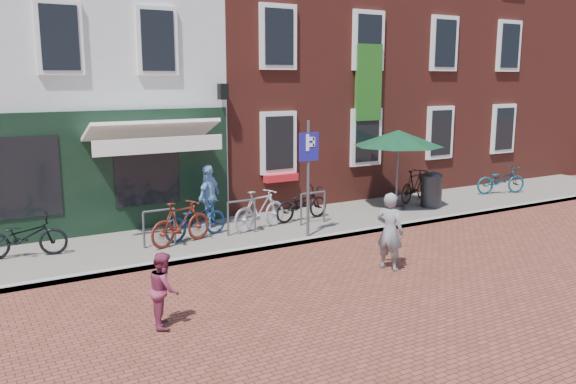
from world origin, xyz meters
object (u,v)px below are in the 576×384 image
bicycle_3 (260,210)px  bicycle_5 (415,186)px  boy (164,289)px  litter_bin (432,187)px  parasol (398,135)px  bicycle_1 (181,223)px  bicycle_2 (195,219)px  woman (390,231)px  cafe_person (209,196)px  bicycle_6 (501,180)px  bicycle_0 (24,236)px  bicycle_4 (302,204)px  parking_sign (309,163)px

bicycle_3 → bicycle_5: bearing=-98.7°
boy → litter_bin: bearing=-50.6°
parasol → bicycle_1: parasol is taller
bicycle_1 → bicycle_2: bearing=-73.3°
woman → cafe_person: 4.97m
woman → bicycle_5: woman is taller
bicycle_1 → litter_bin: bearing=-106.9°
bicycle_3 → bicycle_6: (8.76, 0.15, -0.05)m
boy → bicycle_1: size_ratio=0.72×
bicycle_0 → bicycle_2: (3.59, -0.38, 0.00)m
woman → bicycle_0: (-6.14, 4.20, -0.24)m
boy → bicycle_1: bearing=-7.7°
bicycle_2 → bicycle_3: bicycle_3 is taller
bicycle_0 → bicycle_5: bicycle_5 is taller
bicycle_4 → bicycle_6: bearing=-99.0°
boy → cafe_person: cafe_person is taller
bicycle_5 → bicycle_2: bearing=73.7°
boy → bicycle_4: boy is taller
parking_sign → woman: bearing=-85.0°
cafe_person → boy: bearing=21.6°
bicycle_3 → bicycle_5: 5.53m
boy → bicycle_3: size_ratio=0.72×
cafe_person → bicycle_0: bearing=-33.1°
woman → bicycle_5: 6.34m
woman → bicycle_0: woman is taller
bicycle_0 → bicycle_6: size_ratio=1.00×
bicycle_3 → parasol: bearing=-102.9°
boy → bicycle_4: size_ratio=0.69×
litter_bin → bicycle_6: 3.32m
litter_bin → bicycle_1: size_ratio=0.67×
cafe_person → bicycle_1: size_ratio=0.97×
woman → bicycle_2: size_ratio=0.93×
woman → boy: bearing=73.7°
parking_sign → bicycle_0: bearing=165.1°
woman → bicycle_6: size_ratio=0.93×
woman → cafe_person: bearing=1.2°
bicycle_0 → bicycle_4: same height
boy → bicycle_5: boy is taller
bicycle_5 → woman: bearing=112.7°
bicycle_5 → parking_sign: bearing=89.0°
bicycle_2 → bicycle_6: same height
bicycle_1 → bicycle_2: size_ratio=0.97×
litter_bin → woman: size_ratio=0.70×
boy → woman: bearing=-69.1°
litter_bin → bicycle_1: 7.58m
bicycle_5 → bicycle_6: bicycle_5 is taller
bicycle_1 → bicycle_5: bearing=-101.3°
bicycle_5 → bicycle_0: bearing=70.2°
parasol → bicycle_2: size_ratio=1.49×
boy → bicycle_6: 13.33m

